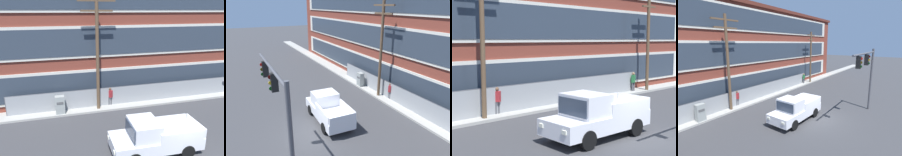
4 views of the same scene
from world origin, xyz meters
TOP-DOWN VIEW (x-y plane):
  - ground_plane at (0.00, 0.00)m, footprint 160.00×160.00m
  - sidewalk_building_side at (0.00, 7.96)m, footprint 80.00×1.65m
  - brick_mill_building at (-2.84, 13.98)m, footprint 48.42×10.98m
  - chain_link_fence at (0.09, 8.06)m, footprint 21.24×0.06m
  - traffic_signal_mast at (2.86, -3.09)m, footprint 6.54×0.43m
  - pickup_truck_white at (-1.64, 1.38)m, footprint 5.24×2.27m
  - utility_pole_near_corner at (-3.51, 7.61)m, footprint 2.76×0.26m
  - electrical_cabinet at (-6.55, 7.46)m, footprint 0.70×0.52m
  - pedestrian_near_cabinet at (-2.42, 8.07)m, footprint 0.43×0.46m

SIDE VIEW (x-z plane):
  - ground_plane at x=0.00m, z-range 0.00..0.00m
  - sidewalk_building_side at x=0.00m, z-range 0.00..0.16m
  - electrical_cabinet at x=-6.55m, z-range 0.00..1.59m
  - chain_link_fence at x=0.09m, z-range 0.02..1.73m
  - pickup_truck_white at x=-1.64m, z-range -0.07..2.00m
  - pedestrian_near_cabinet at x=-2.42m, z-range 0.13..1.82m
  - traffic_signal_mast at x=2.86m, z-range 1.31..7.27m
  - utility_pole_near_corner at x=-3.51m, z-range 0.52..9.52m
  - brick_mill_building at x=-2.84m, z-range 0.01..10.92m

